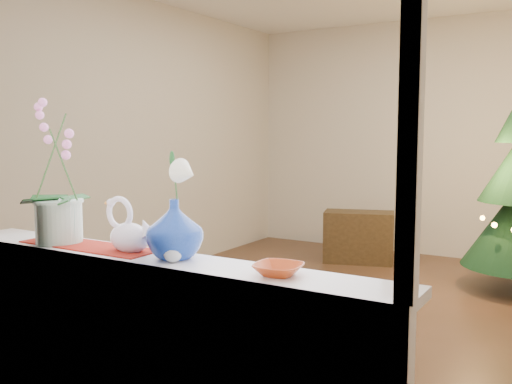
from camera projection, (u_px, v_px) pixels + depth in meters
ground at (358, 315)px, 4.46m from camera, size 5.00×5.00×0.00m
wall_back at (441, 139)px, 6.45m from camera, size 4.50×0.10×2.70m
wall_front at (129, 153)px, 2.19m from camera, size 4.50×0.10×2.70m
wall_left at (139, 140)px, 5.48m from camera, size 0.10×5.00×2.70m
window_apron at (141, 376)px, 2.32m from camera, size 2.20×0.08×0.88m
windowsill at (153, 261)px, 2.35m from camera, size 2.20×0.26×0.04m
window_frame at (132, 61)px, 2.18m from camera, size 2.22×0.06×1.60m
runner at (88, 246)px, 2.54m from camera, size 0.70×0.20×0.01m
orchid_pot at (57, 171)px, 2.59m from camera, size 0.27×0.27×0.66m
swan at (129, 226)px, 2.41m from camera, size 0.27×0.15×0.22m
blue_vase at (174, 225)px, 2.29m from camera, size 0.30×0.30×0.28m
lily at (174, 164)px, 2.26m from camera, size 0.15×0.09×0.21m
paperweight at (173, 253)px, 2.23m from camera, size 0.09×0.09×0.07m
amber_dish at (278, 270)px, 2.03m from camera, size 0.16×0.16×0.04m
side_table at (359, 237)px, 6.25m from camera, size 0.82×0.58×0.56m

